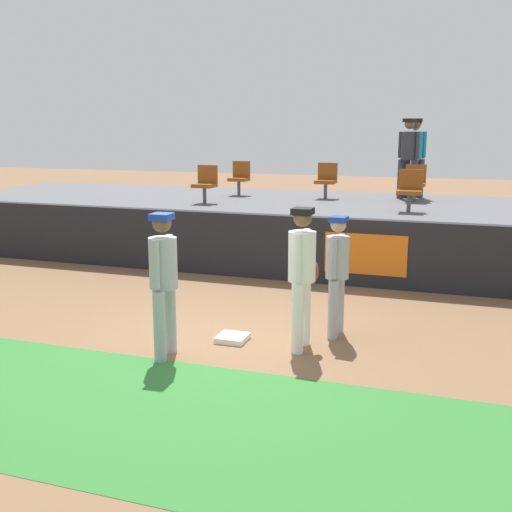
{
  "coord_description": "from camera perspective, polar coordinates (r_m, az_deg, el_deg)",
  "views": [
    {
      "loc": [
        3.2,
        -7.46,
        2.88
      ],
      "look_at": [
        0.27,
        1.07,
        1.0
      ],
      "focal_mm": 43.17,
      "sensor_mm": 36.0,
      "label": 1
    }
  ],
  "objects": [
    {
      "name": "ground_plane",
      "position": [
        8.61,
        -4.05,
        -7.79
      ],
      "size": [
        60.0,
        60.0,
        0.0
      ],
      "primitive_type": "plane",
      "color": "brown"
    },
    {
      "name": "grass_foreground_strip",
      "position": [
        6.73,
        -11.86,
        -13.79
      ],
      "size": [
        18.0,
        2.8,
        0.01
      ],
      "primitive_type": "cube",
      "color": "#2D722D",
      "rests_on": "ground_plane"
    },
    {
      "name": "first_base",
      "position": [
        8.56,
        -2.19,
        -7.6
      ],
      "size": [
        0.4,
        0.4,
        0.08
      ],
      "primitive_type": "cube",
      "color": "white",
      "rests_on": "ground_plane"
    },
    {
      "name": "player_fielder_home",
      "position": [
        8.0,
        4.31,
        -1.19
      ],
      "size": [
        0.37,
        0.58,
        1.89
      ],
      "rotation": [
        0.0,
        0.0,
        -1.6
      ],
      "color": "white",
      "rests_on": "ground_plane"
    },
    {
      "name": "player_runner_visitor",
      "position": [
        7.78,
        -8.57,
        -1.78
      ],
      "size": [
        0.37,
        0.52,
        1.86
      ],
      "rotation": [
        0.0,
        0.0,
        -1.51
      ],
      "color": "#9EA3AD",
      "rests_on": "ground_plane"
    },
    {
      "name": "player_coach_visitor",
      "position": [
        8.6,
        7.53,
        -1.07
      ],
      "size": [
        0.35,
        0.48,
        1.7
      ],
      "rotation": [
        0.0,
        0.0,
        -1.65
      ],
      "color": "#9EA3AD",
      "rests_on": "ground_plane"
    },
    {
      "name": "field_wall",
      "position": [
        11.81,
        2.91,
        0.76
      ],
      "size": [
        18.0,
        0.26,
        1.25
      ],
      "color": "black",
      "rests_on": "ground_plane"
    },
    {
      "name": "bleacher_platform",
      "position": [
        14.26,
        5.75,
        2.59
      ],
      "size": [
        18.0,
        4.8,
        1.23
      ],
      "primitive_type": "cube",
      "color": "#59595E",
      "rests_on": "ground_plane"
    },
    {
      "name": "seat_front_left",
      "position": [
        13.78,
        -4.69,
        6.85
      ],
      "size": [
        0.46,
        0.44,
        0.84
      ],
      "color": "#4C4C51",
      "rests_on": "bleacher_platform"
    },
    {
      "name": "seat_front_right",
      "position": [
        12.68,
        14.07,
        6.11
      ],
      "size": [
        0.47,
        0.44,
        0.84
      ],
      "color": "#4C4C51",
      "rests_on": "bleacher_platform"
    },
    {
      "name": "seat_back_left",
      "position": [
        15.4,
        -1.51,
        7.4
      ],
      "size": [
        0.45,
        0.44,
        0.84
      ],
      "color": "#4C4C51",
      "rests_on": "bleacher_platform"
    },
    {
      "name": "seat_back_right",
      "position": [
        14.47,
        14.53,
        6.75
      ],
      "size": [
        0.46,
        0.44,
        0.84
      ],
      "color": "#4C4C51",
      "rests_on": "bleacher_platform"
    },
    {
      "name": "seat_back_center",
      "position": [
        14.78,
        6.54,
        7.14
      ],
      "size": [
        0.46,
        0.44,
        0.84
      ],
      "color": "#4C4C51",
      "rests_on": "bleacher_platform"
    },
    {
      "name": "spectator_hooded",
      "position": [
        15.35,
        14.45,
        9.21
      ],
      "size": [
        0.5,
        0.4,
        1.82
      ],
      "rotation": [
        0.0,
        0.0,
        3.32
      ],
      "color": "#33384C",
      "rests_on": "bleacher_platform"
    },
    {
      "name": "spectator_capped",
      "position": [
        14.99,
        13.94,
        9.27
      ],
      "size": [
        0.49,
        0.46,
        1.86
      ],
      "rotation": [
        0.0,
        0.0,
        2.77
      ],
      "color": "#33384C",
      "rests_on": "bleacher_platform"
    },
    {
      "name": "spectator_casual",
      "position": [
        15.3,
        14.49,
        9.29
      ],
      "size": [
        0.51,
        0.42,
        1.87
      ],
      "rotation": [
        0.0,
        0.0,
        3.37
      ],
      "color": "#33384C",
      "rests_on": "bleacher_platform"
    }
  ]
}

